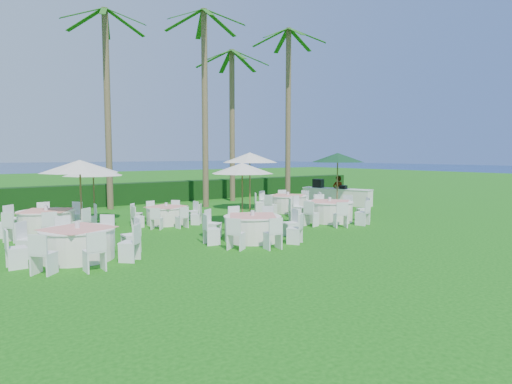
{
  "coord_description": "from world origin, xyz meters",
  "views": [
    {
      "loc": [
        -8.56,
        -11.77,
        2.81
      ],
      "look_at": [
        1.58,
        2.17,
        1.3
      ],
      "focal_mm": 30.0,
      "sensor_mm": 36.0,
      "label": 1
    }
  ],
  "objects_px": {
    "umbrella_a": "(80,166)",
    "umbrella_d": "(250,158)",
    "umbrella_green": "(338,158)",
    "buffet_table": "(336,196)",
    "banquet_table_f": "(288,203)",
    "umbrella_c": "(93,171)",
    "banquet_table_a": "(78,243)",
    "banquet_table_d": "(46,222)",
    "banquet_table_c": "(330,211)",
    "staff_person": "(338,190)",
    "banquet_table_b": "(253,227)",
    "banquet_table_e": "(166,215)",
    "umbrella_b": "(242,168)"
  },
  "relations": [
    {
      "from": "umbrella_a",
      "to": "umbrella_d",
      "type": "xyz_separation_m",
      "value": [
        8.48,
        1.65,
        0.26
      ]
    },
    {
      "from": "umbrella_green",
      "to": "buffet_table",
      "type": "bearing_deg",
      "value": 46.41
    },
    {
      "from": "umbrella_a",
      "to": "buffet_table",
      "type": "distance_m",
      "value": 14.08
    },
    {
      "from": "banquet_table_f",
      "to": "umbrella_c",
      "type": "height_order",
      "value": "umbrella_c"
    },
    {
      "from": "buffet_table",
      "to": "banquet_table_a",
      "type": "bearing_deg",
      "value": -162.35
    },
    {
      "from": "banquet_table_f",
      "to": "umbrella_a",
      "type": "xyz_separation_m",
      "value": [
        -9.74,
        -0.21,
        1.96
      ]
    },
    {
      "from": "banquet_table_a",
      "to": "banquet_table_d",
      "type": "bearing_deg",
      "value": 89.63
    },
    {
      "from": "umbrella_c",
      "to": "banquet_table_d",
      "type": "bearing_deg",
      "value": -140.36
    },
    {
      "from": "umbrella_d",
      "to": "buffet_table",
      "type": "xyz_separation_m",
      "value": [
        5.44,
        -0.72,
        -2.17
      ]
    },
    {
      "from": "banquet_table_d",
      "to": "umbrella_a",
      "type": "bearing_deg",
      "value": -35.34
    },
    {
      "from": "banquet_table_a",
      "to": "banquet_table_c",
      "type": "bearing_deg",
      "value": 3.69
    },
    {
      "from": "umbrella_c",
      "to": "staff_person",
      "type": "bearing_deg",
      "value": -7.71
    },
    {
      "from": "banquet_table_b",
      "to": "buffet_table",
      "type": "relative_size",
      "value": 0.83
    },
    {
      "from": "banquet_table_f",
      "to": "buffet_table",
      "type": "relative_size",
      "value": 0.81
    },
    {
      "from": "umbrella_d",
      "to": "umbrella_c",
      "type": "bearing_deg",
      "value": 173.46
    },
    {
      "from": "umbrella_c",
      "to": "umbrella_green",
      "type": "distance_m",
      "value": 12.35
    },
    {
      "from": "banquet_table_e",
      "to": "banquet_table_f",
      "type": "xyz_separation_m",
      "value": [
        6.41,
        -0.03,
        0.05
      ]
    },
    {
      "from": "umbrella_c",
      "to": "banquet_table_e",
      "type": "bearing_deg",
      "value": -45.61
    },
    {
      "from": "umbrella_b",
      "to": "umbrella_d",
      "type": "bearing_deg",
      "value": 50.82
    },
    {
      "from": "umbrella_a",
      "to": "staff_person",
      "type": "distance_m",
      "value": 13.99
    },
    {
      "from": "umbrella_c",
      "to": "banquet_table_f",
      "type": "bearing_deg",
      "value": -14.85
    },
    {
      "from": "umbrella_c",
      "to": "umbrella_d",
      "type": "height_order",
      "value": "umbrella_d"
    },
    {
      "from": "banquet_table_b",
      "to": "banquet_table_c",
      "type": "xyz_separation_m",
      "value": [
        4.96,
        1.36,
        0.02
      ]
    },
    {
      "from": "umbrella_a",
      "to": "umbrella_green",
      "type": "relative_size",
      "value": 0.93
    },
    {
      "from": "banquet_table_d",
      "to": "buffet_table",
      "type": "bearing_deg",
      "value": 0.81
    },
    {
      "from": "banquet_table_e",
      "to": "umbrella_c",
      "type": "height_order",
      "value": "umbrella_c"
    },
    {
      "from": "banquet_table_a",
      "to": "staff_person",
      "type": "height_order",
      "value": "staff_person"
    },
    {
      "from": "banquet_table_f",
      "to": "banquet_table_e",
      "type": "bearing_deg",
      "value": 179.7
    },
    {
      "from": "banquet_table_d",
      "to": "staff_person",
      "type": "relative_size",
      "value": 2.08
    },
    {
      "from": "banquet_table_b",
      "to": "banquet_table_f",
      "type": "relative_size",
      "value": 1.02
    },
    {
      "from": "umbrella_green",
      "to": "banquet_table_c",
      "type": "bearing_deg",
      "value": -140.09
    },
    {
      "from": "banquet_table_e",
      "to": "buffet_table",
      "type": "relative_size",
      "value": 0.71
    },
    {
      "from": "umbrella_c",
      "to": "umbrella_green",
      "type": "relative_size",
      "value": 0.84
    },
    {
      "from": "banquet_table_f",
      "to": "umbrella_c",
      "type": "relative_size",
      "value": 1.34
    },
    {
      "from": "banquet_table_f",
      "to": "umbrella_d",
      "type": "height_order",
      "value": "umbrella_d"
    },
    {
      "from": "banquet_table_a",
      "to": "banquet_table_b",
      "type": "xyz_separation_m",
      "value": [
        5.27,
        -0.7,
        -0.01
      ]
    },
    {
      "from": "banquet_table_e",
      "to": "umbrella_green",
      "type": "height_order",
      "value": "umbrella_green"
    },
    {
      "from": "banquet_table_a",
      "to": "umbrella_c",
      "type": "relative_size",
      "value": 1.39
    },
    {
      "from": "banquet_table_a",
      "to": "buffet_table",
      "type": "xyz_separation_m",
      "value": [
        14.96,
        4.76,
        0.04
      ]
    },
    {
      "from": "banquet_table_c",
      "to": "umbrella_b",
      "type": "relative_size",
      "value": 1.37
    },
    {
      "from": "banquet_table_e",
      "to": "umbrella_a",
      "type": "relative_size",
      "value": 1.06
    },
    {
      "from": "umbrella_c",
      "to": "buffet_table",
      "type": "distance_m",
      "value": 12.99
    },
    {
      "from": "banquet_table_e",
      "to": "umbrella_a",
      "type": "bearing_deg",
      "value": -175.83
    },
    {
      "from": "umbrella_c",
      "to": "buffet_table",
      "type": "bearing_deg",
      "value": -6.96
    },
    {
      "from": "banquet_table_b",
      "to": "banquet_table_e",
      "type": "distance_m",
      "value": 4.85
    },
    {
      "from": "umbrella_c",
      "to": "buffet_table",
      "type": "height_order",
      "value": "umbrella_c"
    },
    {
      "from": "umbrella_c",
      "to": "banquet_table_c",
      "type": "bearing_deg",
      "value": -35.11
    },
    {
      "from": "umbrella_a",
      "to": "umbrella_c",
      "type": "height_order",
      "value": "umbrella_a"
    },
    {
      "from": "banquet_table_b",
      "to": "umbrella_b",
      "type": "relative_size",
      "value": 1.32
    },
    {
      "from": "banquet_table_e",
      "to": "banquet_table_b",
      "type": "bearing_deg",
      "value": -79.38
    }
  ]
}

